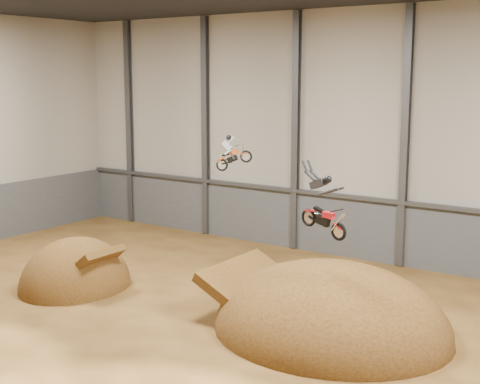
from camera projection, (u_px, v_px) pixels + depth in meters
The scene contains 12 objects.
floor at pixel (180, 339), 26.42m from camera, with size 40.00×40.00×0.00m, color #4F3215.
back_wall at pixel (349, 135), 37.38m from camera, with size 40.00×0.10×14.00m, color #AAA396.
lower_band_back at pixel (346, 227), 38.21m from camera, with size 39.80×0.18×3.50m, color #4F5256.
steel_rail at pixel (346, 196), 37.77m from camera, with size 39.80×0.35×0.20m, color #47494F.
steel_column_0 at pixel (129, 123), 46.53m from camera, with size 0.40×0.36×13.90m, color #47494F.
steel_column_1 at pixel (205, 127), 42.80m from camera, with size 0.40×0.36×13.90m, color #47494F.
steel_column_2 at pixel (296, 132), 39.08m from camera, with size 0.40×0.36×13.90m, color #47494F.
steel_column_3 at pixel (405, 138), 35.35m from camera, with size 0.40×0.36×13.90m, color #47494F.
takeoff_ramp at pixel (76, 287), 32.90m from camera, with size 4.98×5.75×4.98m, color #3F270F.
landing_ramp at pixel (331, 332), 27.18m from camera, with size 9.86×8.72×5.69m, color #3F270F.
fmx_rider_a at pixel (236, 149), 31.90m from camera, with size 1.86×0.71×1.68m, color #C94508, non-canonical shape.
fmx_rider_b at pixel (322, 201), 24.76m from camera, with size 2.86×0.82×2.45m, color red, non-canonical shape.
Camera 1 is at (16.15, -19.25, 10.33)m, focal length 50.00 mm.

